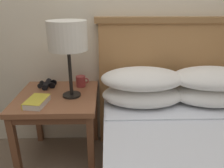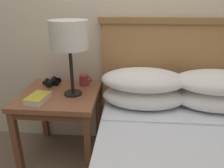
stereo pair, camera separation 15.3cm
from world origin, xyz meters
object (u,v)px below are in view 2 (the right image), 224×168
(table_lamp, at_px, (69,36))
(coffee_mug, at_px, (84,80))
(binoculars_pair, at_px, (52,82))
(book_on_nightstand, at_px, (38,98))
(nightstand, at_px, (60,101))

(table_lamp, relative_size, coffee_mug, 5.14)
(binoculars_pair, bearing_deg, book_on_nightstand, -88.24)
(table_lamp, xyz_separation_m, binoculars_pair, (-0.22, 0.18, -0.40))
(table_lamp, distance_m, coffee_mug, 0.43)
(nightstand, xyz_separation_m, table_lamp, (0.11, -0.02, 0.50))
(table_lamp, height_order, binoculars_pair, table_lamp)
(binoculars_pair, relative_size, coffee_mug, 1.55)
(nightstand, relative_size, table_lamp, 1.10)
(nightstand, bearing_deg, coffee_mug, 45.55)
(table_lamp, xyz_separation_m, coffee_mug, (0.05, 0.19, -0.38))
(coffee_mug, bearing_deg, book_on_nightstand, -128.97)
(table_lamp, relative_size, book_on_nightstand, 2.65)
(nightstand, height_order, book_on_nightstand, book_on_nightstand)
(book_on_nightstand, distance_m, coffee_mug, 0.41)
(binoculars_pair, xyz_separation_m, coffee_mug, (0.27, 0.01, 0.02))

